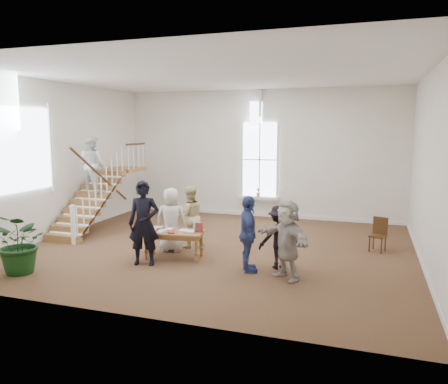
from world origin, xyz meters
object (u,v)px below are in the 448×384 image
(library_table, at_px, (173,234))
(elderly_woman, at_px, (171,220))
(police_officer, at_px, (144,223))
(woman_cluster_a, at_px, (248,234))
(woman_cluster_b, at_px, (279,237))
(woman_cluster_c, at_px, (287,240))
(side_chair, at_px, (379,233))
(floor_plant, at_px, (21,243))
(person_yellow, at_px, (190,217))

(library_table, bearing_deg, elderly_woman, 110.66)
(police_officer, height_order, woman_cluster_a, police_officer)
(woman_cluster_b, bearing_deg, library_table, -31.60)
(library_table, bearing_deg, woman_cluster_c, -19.32)
(library_table, distance_m, woman_cluster_a, 2.04)
(library_table, xyz_separation_m, woman_cluster_a, (1.99, -0.37, 0.25))
(library_table, distance_m, side_chair, 5.28)
(woman_cluster_b, bearing_deg, police_officer, -19.79)
(floor_plant, relative_size, side_chair, 1.54)
(library_table, xyz_separation_m, police_officer, (-0.43, -0.65, 0.38))
(side_chair, bearing_deg, police_officer, -131.27)
(elderly_woman, bearing_deg, woman_cluster_c, 145.38)
(library_table, height_order, police_officer, police_officer)
(elderly_woman, bearing_deg, police_officer, 70.89)
(elderly_woman, relative_size, woman_cluster_a, 0.97)
(woman_cluster_a, bearing_deg, side_chair, -67.69)
(woman_cluster_a, bearing_deg, police_officer, 74.93)
(library_table, relative_size, person_yellow, 0.93)
(woman_cluster_b, distance_m, side_chair, 3.11)
(police_officer, bearing_deg, woman_cluster_b, -1.81)
(floor_plant, bearing_deg, woman_cluster_b, 22.09)
(person_yellow, bearing_deg, side_chair, 156.31)
(person_yellow, height_order, side_chair, person_yellow)
(woman_cluster_c, bearing_deg, side_chair, 97.76)
(library_table, xyz_separation_m, floor_plant, (-2.66, -2.06, 0.08))
(elderly_woman, xyz_separation_m, floor_plant, (-2.34, -2.66, -0.14))
(floor_plant, bearing_deg, side_chair, 30.31)
(woman_cluster_b, relative_size, side_chair, 1.64)
(woman_cluster_c, xyz_separation_m, floor_plant, (-5.55, -1.48, -0.16))
(person_yellow, xyz_separation_m, woman_cluster_b, (2.62, -1.03, -0.10))
(police_officer, relative_size, woman_cluster_c, 1.17)
(woman_cluster_c, bearing_deg, floor_plant, -124.11)
(person_yellow, height_order, woman_cluster_c, woman_cluster_c)
(person_yellow, relative_size, side_chair, 1.88)
(woman_cluster_c, relative_size, side_chair, 1.91)
(elderly_woman, relative_size, woman_cluster_b, 1.14)
(elderly_woman, bearing_deg, person_yellow, -135.50)
(woman_cluster_a, distance_m, floor_plant, 4.95)
(woman_cluster_a, bearing_deg, woman_cluster_b, -74.64)
(woman_cluster_a, relative_size, woman_cluster_c, 1.01)
(elderly_woman, relative_size, person_yellow, 1.00)
(library_table, height_order, woman_cluster_c, woman_cluster_c)
(library_table, xyz_separation_m, woman_cluster_c, (2.89, -0.57, 0.24))
(person_yellow, height_order, woman_cluster_b, person_yellow)
(person_yellow, distance_m, floor_plant, 4.12)
(library_table, distance_m, floor_plant, 3.37)
(library_table, height_order, person_yellow, person_yellow)
(library_table, height_order, woman_cluster_b, woman_cluster_b)
(woman_cluster_b, height_order, woman_cluster_c, woman_cluster_c)
(woman_cluster_c, bearing_deg, person_yellow, -168.93)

